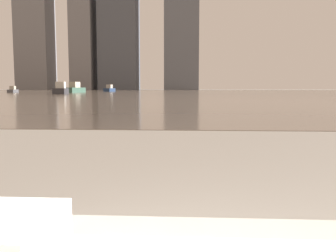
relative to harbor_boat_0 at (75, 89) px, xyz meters
name	(u,v)px	position (x,y,z in m)	size (l,w,h in m)	color
harbor_water	(190,92)	(17.50, 5.52, -0.58)	(180.00, 110.00, 0.01)	gray
harbor_boat_0	(75,89)	(0.00, 0.00, 0.00)	(2.28, 4.53, 1.62)	#335647
harbor_boat_1	(109,89)	(2.34, 13.89, -0.11)	(1.60, 3.63, 1.32)	navy
harbor_boat_2	(13,90)	(-9.17, -1.12, -0.22)	(1.29, 2.75, 0.99)	#4C4C51
harbor_boat_3	(61,90)	(2.28, -12.65, -0.06)	(1.99, 4.04, 1.45)	#2D2D33
skyline_tower_2	(119,17)	(-4.67, 61.52, 22.02)	(11.67, 10.10, 45.21)	#4C515B
skyline_tower_3	(182,19)	(14.90, 61.52, 21.14)	(10.45, 9.80, 43.43)	slate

